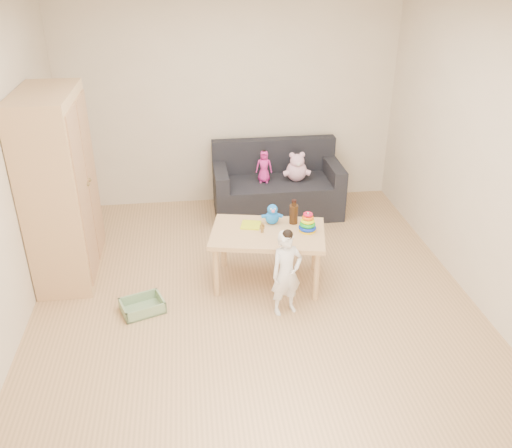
{
  "coord_description": "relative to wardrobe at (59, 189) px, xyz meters",
  "views": [
    {
      "loc": [
        -0.51,
        -4.12,
        2.93
      ],
      "look_at": [
        0.05,
        0.25,
        0.65
      ],
      "focal_mm": 38.0,
      "sensor_mm": 36.0,
      "label": 1
    }
  ],
  "objects": [
    {
      "name": "room",
      "position": [
        1.74,
        -0.71,
        0.39
      ],
      "size": [
        4.5,
        4.5,
        4.5
      ],
      "color": "tan",
      "rests_on": "ground"
    },
    {
      "name": "wardrobe",
      "position": [
        0.0,
        0.0,
        0.0
      ],
      "size": [
        0.5,
        1.01,
        1.81
      ],
      "primitive_type": "cube",
      "color": "tan",
      "rests_on": "ground"
    },
    {
      "name": "sofa",
      "position": [
        2.24,
        1.08,
        -0.69
      ],
      "size": [
        1.51,
        0.76,
        0.42
      ],
      "primitive_type": "cube",
      "rotation": [
        0.0,
        0.0,
        0.0
      ],
      "color": "black",
      "rests_on": "ground"
    },
    {
      "name": "play_table",
      "position": [
        1.9,
        -0.43,
        -0.63
      ],
      "size": [
        1.16,
        0.86,
        0.55
      ],
      "primitive_type": "cube",
      "rotation": [
        0.0,
        0.0,
        -0.2
      ],
      "color": "tan",
      "rests_on": "ground"
    },
    {
      "name": "storage_bin",
      "position": [
        0.72,
        -0.76,
        -0.85
      ],
      "size": [
        0.44,
        0.38,
        0.11
      ],
      "primitive_type": null,
      "rotation": [
        0.0,
        0.0,
        0.35
      ],
      "color": "gray",
      "rests_on": "ground"
    },
    {
      "name": "toddler",
      "position": [
        1.99,
        -0.93,
        -0.52
      ],
      "size": [
        0.33,
        0.27,
        0.78
      ],
      "primitive_type": "imported",
      "rotation": [
        0.0,
        0.0,
        0.31
      ],
      "color": "white",
      "rests_on": "ground"
    },
    {
      "name": "pink_bear",
      "position": [
        2.46,
        1.04,
        -0.33
      ],
      "size": [
        0.3,
        0.27,
        0.3
      ],
      "primitive_type": null,
      "rotation": [
        0.0,
        0.0,
        -0.2
      ],
      "color": "#F3B3D2",
      "rests_on": "sofa"
    },
    {
      "name": "doll",
      "position": [
        2.08,
        1.05,
        -0.29
      ],
      "size": [
        0.21,
        0.16,
        0.38
      ],
      "primitive_type": "imported",
      "rotation": [
        0.0,
        0.0,
        -0.17
      ],
      "color": "#E12A99",
      "rests_on": "sofa"
    },
    {
      "name": "ring_stacker",
      "position": [
        2.27,
        -0.47,
        -0.28
      ],
      "size": [
        0.17,
        0.17,
        0.19
      ],
      "color": "yellow",
      "rests_on": "play_table"
    },
    {
      "name": "brown_bottle",
      "position": [
        2.17,
        -0.29,
        -0.25
      ],
      "size": [
        0.08,
        0.08,
        0.24
      ],
      "color": "black",
      "rests_on": "play_table"
    },
    {
      "name": "blue_plush",
      "position": [
        1.97,
        -0.27,
        -0.25
      ],
      "size": [
        0.21,
        0.19,
        0.2
      ],
      "primitive_type": null,
      "rotation": [
        0.0,
        0.0,
        -0.4
      ],
      "color": "#1C80FF",
      "rests_on": "play_table"
    },
    {
      "name": "wooden_figure",
      "position": [
        1.85,
        -0.45,
        -0.3
      ],
      "size": [
        0.05,
        0.05,
        0.11
      ],
      "primitive_type": null,
      "rotation": [
        0.0,
        0.0,
        -0.37
      ],
      "color": "brown",
      "rests_on": "play_table"
    },
    {
      "name": "yellow_book",
      "position": [
        1.76,
        -0.3,
        -0.35
      ],
      "size": [
        0.22,
        0.22,
        0.01
      ],
      "primitive_type": "cube",
      "rotation": [
        0.0,
        0.0,
        -0.25
      ],
      "color": "#CADA16",
      "rests_on": "play_table"
    }
  ]
}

